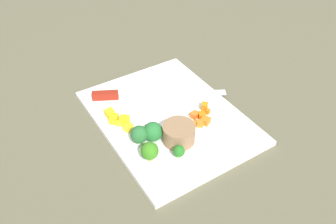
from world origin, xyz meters
TOP-DOWN VIEW (x-y plane):
  - ground_plane at (0.00, 0.00)m, footprint 4.00×4.00m
  - cutting_board at (0.00, 0.00)m, footprint 0.40×0.31m
  - prep_bowl at (-0.08, 0.02)m, footprint 0.07×0.07m
  - chef_knife at (0.10, 0.03)m, footprint 0.17×0.31m
  - carrot_dice_0 at (-0.05, -0.01)m, footprint 0.02×0.02m
  - carrot_dice_1 at (-0.07, -0.04)m, footprint 0.02×0.02m
  - carrot_dice_2 at (-0.07, -0.06)m, footprint 0.03×0.03m
  - carrot_dice_3 at (-0.05, -0.06)m, footprint 0.02×0.02m
  - carrot_dice_4 at (-0.03, -0.09)m, footprint 0.02×0.02m
  - carrot_dice_5 at (-0.04, -0.05)m, footprint 0.02×0.02m
  - carrot_dice_6 at (-0.04, -0.08)m, footprint 0.01×0.01m
  - carrot_dice_7 at (-0.06, -0.03)m, footprint 0.01×0.01m
  - pepper_dice_0 at (0.03, 0.10)m, footprint 0.03×0.03m
  - pepper_dice_1 at (0.07, 0.12)m, footprint 0.02×0.02m
  - pepper_dice_2 at (0.05, 0.12)m, footprint 0.03×0.03m
  - pepper_dice_3 at (0.03, 0.12)m, footprint 0.01×0.01m
  - pepper_dice_4 at (0.01, 0.10)m, footprint 0.02×0.02m
  - broccoli_floret_0 at (-0.12, 0.05)m, footprint 0.02×0.02m
  - broccoli_floret_1 at (-0.05, 0.07)m, footprint 0.04×0.04m
  - broccoli_floret_2 at (-0.10, 0.11)m, footprint 0.04×0.04m
  - broccoli_floret_3 at (-0.04, 0.10)m, footprint 0.04×0.04m

SIDE VIEW (x-z plane):
  - ground_plane at x=0.00m, z-range 0.00..0.00m
  - cutting_board at x=0.00m, z-range 0.00..0.01m
  - carrot_dice_0 at x=-0.05m, z-range 0.01..0.02m
  - carrot_dice_6 at x=-0.04m, z-range 0.01..0.02m
  - carrot_dice_7 at x=-0.06m, z-range 0.01..0.02m
  - pepper_dice_3 at x=0.03m, z-range 0.01..0.02m
  - carrot_dice_5 at x=-0.04m, z-range 0.01..0.03m
  - pepper_dice_4 at x=0.01m, z-range 0.01..0.03m
  - carrot_dice_1 at x=-0.07m, z-range 0.01..0.03m
  - chef_knife at x=0.10m, z-range 0.01..0.03m
  - carrot_dice_2 at x=-0.07m, z-range 0.01..0.03m
  - carrot_dice_3 at x=-0.05m, z-range 0.01..0.03m
  - carrot_dice_4 at x=-0.03m, z-range 0.01..0.03m
  - pepper_dice_1 at x=0.07m, z-range 0.01..0.03m
  - pepper_dice_2 at x=0.05m, z-range 0.01..0.03m
  - pepper_dice_0 at x=0.03m, z-range 0.01..0.03m
  - broccoli_floret_0 at x=-0.12m, z-range 0.01..0.05m
  - prep_bowl at x=-0.08m, z-range 0.01..0.05m
  - broccoli_floret_3 at x=-0.04m, z-range 0.01..0.05m
  - broccoli_floret_1 at x=-0.05m, z-range 0.01..0.06m
  - broccoli_floret_2 at x=-0.10m, z-range 0.01..0.06m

